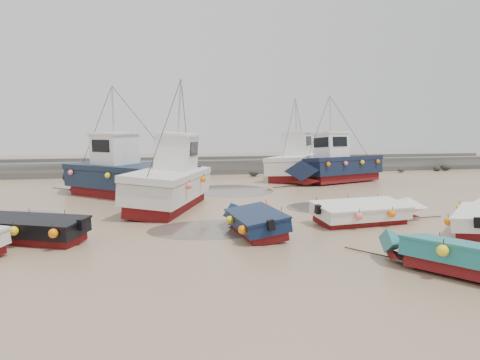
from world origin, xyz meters
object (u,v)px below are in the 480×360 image
object	(u,v)px
dinghy_5	(368,210)
dinghy_4	(23,226)
dinghy_2	(459,253)
cabin_boat_3	(298,162)
cabin_boat_0	(122,174)
cabin_boat_1	(171,180)
cabin_boat_2	(336,164)
person	(162,197)
dinghy_1	(255,218)

from	to	relation	value
dinghy_5	dinghy_4	bearing A→B (deg)	-95.41
dinghy_2	cabin_boat_3	distance (m)	24.15
cabin_boat_3	cabin_boat_0	bearing A→B (deg)	-116.58
cabin_boat_0	cabin_boat_1	size ratio (longest dim) A/B	0.94
cabin_boat_0	cabin_boat_3	xyz separation A→B (m)	(13.17, 6.58, 0.06)
dinghy_4	cabin_boat_2	bearing A→B (deg)	-24.09
dinghy_2	person	distance (m)	17.40
person	cabin_boat_1	bearing A→B (deg)	61.97
cabin_boat_2	person	xyz separation A→B (m)	(-12.73, -4.47, -1.35)
dinghy_4	cabin_boat_0	xyz separation A→B (m)	(3.22, 10.47, 0.75)
dinghy_4	cabin_boat_0	distance (m)	10.98
dinghy_4	cabin_boat_3	bearing A→B (deg)	-15.63
dinghy_1	cabin_boat_3	bearing A→B (deg)	63.82
dinghy_4	dinghy_5	bearing A→B (deg)	-61.34
dinghy_4	cabin_boat_3	distance (m)	23.67
dinghy_5	dinghy_1	bearing A→B (deg)	-88.37
dinghy_2	cabin_boat_0	xyz separation A→B (m)	(-8.59, 17.12, 0.75)
dinghy_5	cabin_boat_2	bearing A→B (deg)	153.68
cabin_boat_3	dinghy_4	bearing A→B (deg)	-97.02
cabin_boat_0	cabin_boat_3	size ratio (longest dim) A/B	1.10
cabin_boat_2	cabin_boat_3	distance (m)	3.52
cabin_boat_0	cabin_boat_1	bearing A→B (deg)	-103.92
dinghy_2	person	bearing A→B (deg)	83.31
dinghy_2	cabin_boat_2	world-z (taller)	cabin_boat_2
dinghy_2	cabin_boat_2	bearing A→B (deg)	44.64
dinghy_1	person	bearing A→B (deg)	103.89
dinghy_5	cabin_boat_3	bearing A→B (deg)	162.62
cabin_boat_1	person	distance (m)	3.74
cabin_boat_0	cabin_boat_2	world-z (taller)	same
cabin_boat_1	cabin_boat_3	bearing A→B (deg)	68.07
cabin_boat_2	person	bearing A→B (deg)	88.20
cabin_boat_3	person	world-z (taller)	cabin_boat_3
cabin_boat_2	person	size ratio (longest dim) A/B	5.41
cabin_boat_3	cabin_boat_2	bearing A→B (deg)	-23.78
cabin_boat_1	person	xyz separation A→B (m)	(-0.21, 3.49, -1.33)
dinghy_5	person	world-z (taller)	dinghy_5
dinghy_5	cabin_boat_3	distance (m)	17.33
dinghy_1	person	xyz separation A→B (m)	(-2.62, 10.06, -0.55)
dinghy_1	cabin_boat_1	size ratio (longest dim) A/B	0.58
cabin_boat_0	cabin_boat_1	world-z (taller)	same
dinghy_1	dinghy_5	world-z (taller)	same
dinghy_1	person	size ratio (longest dim) A/B	3.28
person	cabin_boat_0	bearing A→B (deg)	-55.29
dinghy_5	cabin_boat_3	world-z (taller)	cabin_boat_3
dinghy_1	cabin_boat_1	world-z (taller)	cabin_boat_1
dinghy_5	cabin_boat_2	world-z (taller)	cabin_boat_2
dinghy_2	cabin_boat_0	distance (m)	19.17
dinghy_4	person	bearing A→B (deg)	-1.28
dinghy_2	dinghy_4	xyz separation A→B (m)	(-11.82, 6.65, -0.00)
cabin_boat_0	person	xyz separation A→B (m)	(2.16, -0.96, -1.30)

